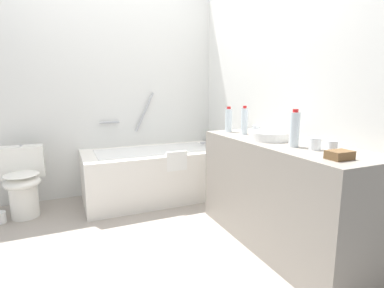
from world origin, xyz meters
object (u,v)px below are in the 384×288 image
(water_bottle_2, at_px, (229,120))
(toilet, at_px, (23,181))
(water_bottle_1, at_px, (244,121))
(drinking_glass_2, at_px, (315,144))
(sink_basin, at_px, (269,136))
(bathtub, at_px, (156,172))
(amenity_basket, at_px, (340,155))
(drinking_glass_1, at_px, (256,131))
(sink_faucet, at_px, (288,135))
(drinking_glass_0, at_px, (332,147))
(water_bottle_0, at_px, (294,129))

(water_bottle_2, bearing_deg, toilet, 156.12)
(water_bottle_1, height_order, drinking_glass_2, water_bottle_1)
(sink_basin, distance_m, water_bottle_1, 0.35)
(bathtub, height_order, water_bottle_1, bathtub)
(sink_basin, relative_size, water_bottle_2, 1.30)
(sink_basin, height_order, drinking_glass_2, drinking_glass_2)
(bathtub, distance_m, amenity_basket, 2.13)
(sink_basin, bearing_deg, drinking_glass_1, 82.76)
(sink_faucet, bearing_deg, toilet, 147.01)
(amenity_basket, bearing_deg, drinking_glass_1, 84.87)
(toilet, height_order, drinking_glass_2, drinking_glass_2)
(sink_faucet, height_order, water_bottle_1, water_bottle_1)
(drinking_glass_0, distance_m, drinking_glass_1, 0.79)
(bathtub, bearing_deg, toilet, 178.46)
(toilet, xyz_separation_m, water_bottle_0, (1.85, -1.63, 0.61))
(drinking_glass_1, bearing_deg, water_bottle_2, 105.25)
(sink_basin, bearing_deg, water_bottle_2, 96.29)
(bathtub, xyz_separation_m, drinking_glass_1, (0.58, -1.08, 0.58))
(water_bottle_0, xyz_separation_m, drinking_glass_2, (0.05, -0.14, -0.08))
(water_bottle_0, height_order, drinking_glass_0, water_bottle_0)
(bathtub, distance_m, drinking_glass_0, 2.04)
(drinking_glass_2, bearing_deg, amenity_basket, -107.20)
(sink_faucet, bearing_deg, water_bottle_1, 120.36)
(water_bottle_2, xyz_separation_m, amenity_basket, (0.00, -1.23, -0.09))
(sink_faucet, bearing_deg, drinking_glass_2, -109.57)
(toilet, relative_size, amenity_basket, 4.88)
(water_bottle_0, xyz_separation_m, water_bottle_1, (0.01, 0.63, -0.00))
(toilet, bearing_deg, bathtub, 87.97)
(sink_faucet, distance_m, water_bottle_0, 0.38)
(sink_basin, relative_size, water_bottle_0, 1.18)
(amenity_basket, bearing_deg, water_bottle_2, 90.18)
(bathtub, xyz_separation_m, amenity_basket, (0.49, -2.00, 0.56))
(bathtub, distance_m, toilet, 1.33)
(sink_basin, distance_m, water_bottle_2, 0.54)
(sink_basin, relative_size, sink_faucet, 2.02)
(water_bottle_1, relative_size, water_bottle_2, 1.07)
(water_bottle_0, height_order, drinking_glass_1, water_bottle_0)
(water_bottle_0, relative_size, amenity_basket, 1.86)
(toilet, bearing_deg, sink_basin, 54.05)
(amenity_basket, bearing_deg, bathtub, 103.87)
(water_bottle_1, height_order, drinking_glass_0, water_bottle_1)
(toilet, xyz_separation_m, sink_basin, (1.87, -1.33, 0.52))
(toilet, height_order, drinking_glass_0, drinking_glass_0)
(bathtub, distance_m, drinking_glass_2, 1.92)
(sink_basin, distance_m, drinking_glass_0, 0.57)
(bathtub, xyz_separation_m, sink_faucet, (0.73, -1.30, 0.56))
(water_bottle_0, bearing_deg, bathtub, 108.08)
(water_bottle_1, xyz_separation_m, water_bottle_2, (-0.04, 0.20, -0.01))
(water_bottle_1, bearing_deg, water_bottle_0, -91.11)
(bathtub, bearing_deg, drinking_glass_2, -71.70)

